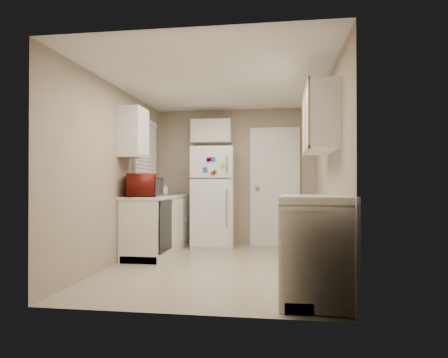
# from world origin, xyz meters

# --- Properties ---
(floor) EXTENTS (3.80, 3.80, 0.00)m
(floor) POSITION_xyz_m (0.00, 0.00, 0.00)
(floor) COLOR #BAAE96
(floor) RESTS_ON ground
(ceiling) EXTENTS (3.80, 3.80, 0.00)m
(ceiling) POSITION_xyz_m (0.00, 0.00, 2.40)
(ceiling) COLOR white
(ceiling) RESTS_ON floor
(wall_left) EXTENTS (3.80, 3.80, 0.00)m
(wall_left) POSITION_xyz_m (-1.40, 0.00, 1.20)
(wall_left) COLOR gray
(wall_left) RESTS_ON floor
(wall_right) EXTENTS (3.80, 3.80, 0.00)m
(wall_right) POSITION_xyz_m (1.40, 0.00, 1.20)
(wall_right) COLOR gray
(wall_right) RESTS_ON floor
(wall_back) EXTENTS (2.80, 2.80, 0.00)m
(wall_back) POSITION_xyz_m (0.00, 1.90, 1.20)
(wall_back) COLOR gray
(wall_back) RESTS_ON floor
(wall_front) EXTENTS (2.80, 2.80, 0.00)m
(wall_front) POSITION_xyz_m (0.00, -1.90, 1.20)
(wall_front) COLOR gray
(wall_front) RESTS_ON floor
(left_counter) EXTENTS (0.60, 1.80, 0.90)m
(left_counter) POSITION_xyz_m (-1.10, 0.90, 0.45)
(left_counter) COLOR silver
(left_counter) RESTS_ON floor
(dishwasher) EXTENTS (0.03, 0.58, 0.72)m
(dishwasher) POSITION_xyz_m (-0.81, 0.30, 0.49)
(dishwasher) COLOR black
(dishwasher) RESTS_ON floor
(sink) EXTENTS (0.54, 0.74, 0.16)m
(sink) POSITION_xyz_m (-1.10, 1.05, 0.86)
(sink) COLOR gray
(sink) RESTS_ON left_counter
(microwave) EXTENTS (0.65, 0.48, 0.39)m
(microwave) POSITION_xyz_m (-1.15, 0.30, 1.05)
(microwave) COLOR maroon
(microwave) RESTS_ON left_counter
(soap_bottle) EXTENTS (0.10, 0.10, 0.18)m
(soap_bottle) POSITION_xyz_m (-1.15, 1.45, 1.00)
(soap_bottle) COLOR silver
(soap_bottle) RESTS_ON left_counter
(window_blinds) EXTENTS (0.10, 0.98, 1.08)m
(window_blinds) POSITION_xyz_m (-1.36, 1.05, 1.60)
(window_blinds) COLOR silver
(window_blinds) RESTS_ON wall_left
(upper_cabinet_left) EXTENTS (0.30, 0.45, 0.70)m
(upper_cabinet_left) POSITION_xyz_m (-1.25, 0.22, 1.80)
(upper_cabinet_left) COLOR silver
(upper_cabinet_left) RESTS_ON wall_left
(refrigerator) EXTENTS (0.74, 0.72, 1.70)m
(refrigerator) POSITION_xyz_m (-0.34, 1.61, 0.85)
(refrigerator) COLOR silver
(refrigerator) RESTS_ON floor
(cabinet_over_fridge) EXTENTS (0.70, 0.30, 0.40)m
(cabinet_over_fridge) POSITION_xyz_m (-0.40, 1.75, 2.00)
(cabinet_over_fridge) COLOR silver
(cabinet_over_fridge) RESTS_ON wall_back
(interior_door) EXTENTS (0.86, 0.06, 2.08)m
(interior_door) POSITION_xyz_m (0.70, 1.86, 1.02)
(interior_door) COLOR silver
(interior_door) RESTS_ON floor
(right_counter) EXTENTS (0.60, 2.00, 0.90)m
(right_counter) POSITION_xyz_m (1.10, -0.80, 0.45)
(right_counter) COLOR silver
(right_counter) RESTS_ON floor
(stove) EXTENTS (0.70, 0.85, 0.99)m
(stove) POSITION_xyz_m (1.14, -1.39, 0.49)
(stove) COLOR silver
(stove) RESTS_ON floor
(upper_cabinet_right) EXTENTS (0.30, 1.20, 0.70)m
(upper_cabinet_right) POSITION_xyz_m (1.25, -0.50, 1.80)
(upper_cabinet_right) COLOR silver
(upper_cabinet_right) RESTS_ON wall_right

